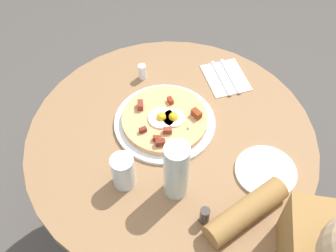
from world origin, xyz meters
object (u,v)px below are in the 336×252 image
object	(u,v)px
breakfast_pizza	(165,119)
salt_shaker	(142,72)
water_bottle	(176,171)
water_glass	(123,171)
dining_table	(171,166)
pepper_shaker	(205,216)
fork	(230,76)
knife	(221,78)
pizza_plate	(165,122)
bread_plate	(266,171)

from	to	relation	value
breakfast_pizza	salt_shaker	world-z (taller)	same
water_bottle	salt_shaker	size ratio (longest dim) A/B	3.45
breakfast_pizza	water_glass	distance (m)	0.25
dining_table	water_bottle	bearing A→B (deg)	-167.53
pepper_shaker	fork	bearing A→B (deg)	-3.89
fork	knife	xyz separation A→B (m)	(-0.02, 0.03, 0.00)
pepper_shaker	knife	bearing A→B (deg)	-0.69
fork	dining_table	bearing A→B (deg)	124.75
water_bottle	salt_shaker	bearing A→B (deg)	22.89
fork	water_bottle	distance (m)	0.52
breakfast_pizza	knife	bearing A→B (deg)	-35.48
fork	pepper_shaker	distance (m)	0.58
knife	salt_shaker	world-z (taller)	salt_shaker
pizza_plate	water_glass	bearing A→B (deg)	160.97
dining_table	pepper_shaker	world-z (taller)	pepper_shaker
dining_table	breakfast_pizza	xyz separation A→B (m)	(0.05, 0.03, 0.20)
dining_table	fork	bearing A→B (deg)	-29.86
bread_plate	water_glass	bearing A→B (deg)	103.27
breakfast_pizza	pepper_shaker	size ratio (longest dim) A/B	4.78
salt_shaker	pepper_shaker	size ratio (longest dim) A/B	1.01
breakfast_pizza	bread_plate	xyz separation A→B (m)	(-0.14, -0.33, -0.02)
water_bottle	water_glass	bearing A→B (deg)	89.21
pizza_plate	fork	size ratio (longest dim) A/B	1.86
breakfast_pizza	bread_plate	size ratio (longest dim) A/B	1.51
pizza_plate	breakfast_pizza	world-z (taller)	breakfast_pizza
bread_plate	salt_shaker	distance (m)	0.56
breakfast_pizza	water_glass	bearing A→B (deg)	160.71
knife	fork	bearing A→B (deg)	-90.00
knife	water_bottle	bearing A→B (deg)	142.97
breakfast_pizza	knife	xyz separation A→B (m)	(0.24, -0.17, -0.02)
pizza_plate	fork	world-z (taller)	pizza_plate
bread_plate	water_glass	xyz separation A→B (m)	(-0.10, 0.41, 0.05)
dining_table	fork	xyz separation A→B (m)	(0.30, -0.17, 0.19)
pizza_plate	water_bottle	bearing A→B (deg)	-163.40
pizza_plate	water_bottle	xyz separation A→B (m)	(-0.24, -0.07, 0.10)
pizza_plate	fork	bearing A→B (deg)	-38.85
dining_table	salt_shaker	world-z (taller)	salt_shaker
breakfast_pizza	water_bottle	bearing A→B (deg)	-163.46
knife	salt_shaker	size ratio (longest dim) A/B	3.02
fork	knife	bearing A→B (deg)	90.00
knife	water_bottle	size ratio (longest dim) A/B	0.87
bread_plate	salt_shaker	size ratio (longest dim) A/B	3.12
bread_plate	knife	world-z (taller)	bread_plate
pizza_plate	water_glass	xyz separation A→B (m)	(-0.24, 0.08, 0.05)
pizza_plate	pepper_shaker	size ratio (longest dim) A/B	5.67
pizza_plate	salt_shaker	xyz separation A→B (m)	(0.20, 0.11, 0.02)
pizza_plate	pepper_shaker	distance (m)	0.37
pizza_plate	salt_shaker	world-z (taller)	salt_shaker
water_bottle	dining_table	bearing A→B (deg)	12.47
breakfast_pizza	salt_shaker	bearing A→B (deg)	29.75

